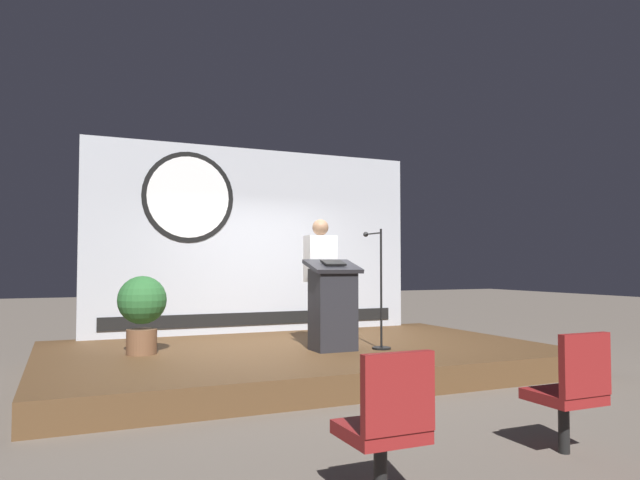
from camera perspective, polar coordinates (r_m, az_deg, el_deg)
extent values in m
plane|color=#6B6056|center=(7.81, -2.06, -12.59)|extent=(40.00, 40.00, 0.00)
cube|color=brown|center=(7.79, -2.06, -11.50)|extent=(6.40, 4.00, 0.30)
cube|color=#B2B7C1|center=(9.44, -6.21, -0.03)|extent=(5.35, 0.10, 2.95)
cylinder|color=black|center=(9.16, -12.76, 4.12)|extent=(1.40, 0.02, 1.40)
cylinder|color=white|center=(9.16, -12.75, 4.12)|extent=(1.25, 0.02, 1.25)
cube|color=black|center=(9.42, -6.14, -7.65)|extent=(4.81, 0.02, 0.20)
cube|color=#26262B|center=(7.38, 1.26, -6.81)|extent=(0.52, 0.40, 1.03)
cube|color=#26262B|center=(7.36, 1.26, -2.59)|extent=(0.64, 0.50, 0.18)
cube|color=black|center=(7.34, 1.32, -2.24)|extent=(0.28, 0.20, 0.08)
cylinder|color=black|center=(7.84, 0.03, -7.22)|extent=(0.26, 0.26, 0.85)
cube|color=white|center=(7.81, 0.03, -1.85)|extent=(0.40, 0.24, 0.62)
sphere|color=#997051|center=(7.83, 0.03, 1.24)|extent=(0.22, 0.22, 0.22)
cylinder|color=black|center=(7.58, 6.04, -10.49)|extent=(0.24, 0.24, 0.02)
cylinder|color=black|center=(7.52, 6.01, -4.77)|extent=(0.03, 0.03, 1.54)
cylinder|color=black|center=(7.70, 5.23, 0.63)|extent=(0.02, 0.41, 0.02)
sphere|color=#262626|center=(7.88, 4.50, 0.56)|extent=(0.07, 0.07, 0.07)
cylinder|color=brown|center=(7.42, -17.08, -9.50)|extent=(0.36, 0.36, 0.30)
sphere|color=#2D6B33|center=(7.38, -17.03, -5.64)|extent=(0.58, 0.58, 0.58)
cylinder|color=black|center=(4.80, 22.78, -16.57)|extent=(0.08, 0.08, 0.37)
cube|color=maroon|center=(4.75, 22.74, -13.94)|extent=(0.44, 0.44, 0.08)
cube|color=maroon|center=(4.57, 24.53, -11.06)|extent=(0.44, 0.06, 0.44)
cylinder|color=black|center=(3.62, 5.94, -21.58)|extent=(0.08, 0.08, 0.37)
cube|color=maroon|center=(3.55, 5.93, -18.15)|extent=(0.44, 0.44, 0.08)
cube|color=maroon|center=(3.32, 7.68, -14.62)|extent=(0.44, 0.06, 0.44)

